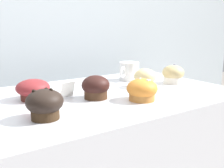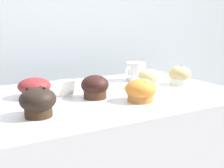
{
  "view_description": "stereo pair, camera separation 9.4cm",
  "coord_description": "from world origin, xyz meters",
  "px_view_note": "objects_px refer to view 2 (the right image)",
  "views": [
    {
      "loc": [
        -0.5,
        -0.82,
        1.21
      ],
      "look_at": [
        0.01,
        -0.05,
        1.0
      ],
      "focal_mm": 42.0,
      "sensor_mm": 36.0,
      "label": 1
    },
    {
      "loc": [
        -0.42,
        -0.87,
        1.21
      ],
      "look_at": [
        0.01,
        -0.05,
        1.0
      ],
      "focal_mm": 42.0,
      "sensor_mm": 36.0,
      "label": 2
    }
  ],
  "objects_px": {
    "muffin_back_right": "(149,79)",
    "muffin_front_right": "(34,88)",
    "muffin_front_left": "(95,87)",
    "muffin_back_left": "(38,102)",
    "muffin_front_center": "(180,76)",
    "coffee_cup": "(136,71)",
    "muffin_back_center": "(141,91)"
  },
  "relations": [
    {
      "from": "muffin_back_center",
      "to": "coffee_cup",
      "type": "relative_size",
      "value": 0.81
    },
    {
      "from": "muffin_back_left",
      "to": "muffin_front_center",
      "type": "bearing_deg",
      "value": 12.06
    },
    {
      "from": "muffin_front_center",
      "to": "muffin_back_center",
      "type": "height_order",
      "value": "muffin_front_center"
    },
    {
      "from": "coffee_cup",
      "to": "muffin_back_left",
      "type": "bearing_deg",
      "value": -149.67
    },
    {
      "from": "muffin_front_right",
      "to": "coffee_cup",
      "type": "distance_m",
      "value": 0.49
    },
    {
      "from": "muffin_back_right",
      "to": "muffin_front_left",
      "type": "height_order",
      "value": "muffin_front_left"
    },
    {
      "from": "muffin_front_center",
      "to": "muffin_front_left",
      "type": "relative_size",
      "value": 0.98
    },
    {
      "from": "muffin_back_right",
      "to": "muffin_front_left",
      "type": "xyz_separation_m",
      "value": [
        -0.26,
        -0.04,
        0.0
      ]
    },
    {
      "from": "muffin_back_right",
      "to": "muffin_front_right",
      "type": "height_order",
      "value": "muffin_back_right"
    },
    {
      "from": "muffin_front_left",
      "to": "muffin_front_right",
      "type": "relative_size",
      "value": 0.85
    },
    {
      "from": "muffin_back_right",
      "to": "muffin_front_right",
      "type": "distance_m",
      "value": 0.45
    },
    {
      "from": "muffin_front_right",
      "to": "muffin_front_center",
      "type": "bearing_deg",
      "value": -7.29
    },
    {
      "from": "muffin_back_left",
      "to": "muffin_back_right",
      "type": "xyz_separation_m",
      "value": [
        0.48,
        0.14,
        -0.0
      ]
    },
    {
      "from": "muffin_back_right",
      "to": "muffin_front_left",
      "type": "bearing_deg",
      "value": -171.46
    },
    {
      "from": "muffin_front_center",
      "to": "muffin_back_center",
      "type": "bearing_deg",
      "value": -154.94
    },
    {
      "from": "muffin_front_center",
      "to": "muffin_front_left",
      "type": "distance_m",
      "value": 0.42
    },
    {
      "from": "muffin_front_center",
      "to": "coffee_cup",
      "type": "height_order",
      "value": "coffee_cup"
    },
    {
      "from": "muffin_front_left",
      "to": "coffee_cup",
      "type": "height_order",
      "value": "coffee_cup"
    },
    {
      "from": "muffin_front_right",
      "to": "muffin_back_right",
      "type": "bearing_deg",
      "value": -8.82
    },
    {
      "from": "muffin_back_left",
      "to": "muffin_back_center",
      "type": "height_order",
      "value": "muffin_back_left"
    },
    {
      "from": "muffin_front_right",
      "to": "muffin_back_center",
      "type": "relative_size",
      "value": 1.09
    },
    {
      "from": "muffin_back_center",
      "to": "muffin_back_right",
      "type": "bearing_deg",
      "value": 46.41
    },
    {
      "from": "muffin_front_left",
      "to": "coffee_cup",
      "type": "distance_m",
      "value": 0.36
    },
    {
      "from": "muffin_back_left",
      "to": "muffin_back_right",
      "type": "relative_size",
      "value": 1.12
    },
    {
      "from": "muffin_back_right",
      "to": "muffin_front_right",
      "type": "bearing_deg",
      "value": 171.18
    },
    {
      "from": "muffin_back_right",
      "to": "coffee_cup",
      "type": "bearing_deg",
      "value": 76.59
    },
    {
      "from": "muffin_back_right",
      "to": "muffin_back_center",
      "type": "relative_size",
      "value": 0.86
    },
    {
      "from": "muffin_front_left",
      "to": "muffin_back_center",
      "type": "distance_m",
      "value": 0.16
    },
    {
      "from": "muffin_front_center",
      "to": "coffee_cup",
      "type": "bearing_deg",
      "value": 125.51
    },
    {
      "from": "muffin_back_right",
      "to": "muffin_front_left",
      "type": "relative_size",
      "value": 0.92
    },
    {
      "from": "muffin_back_left",
      "to": "coffee_cup",
      "type": "height_order",
      "value": "same"
    },
    {
      "from": "muffin_back_left",
      "to": "muffin_front_left",
      "type": "bearing_deg",
      "value": 25.47
    }
  ]
}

